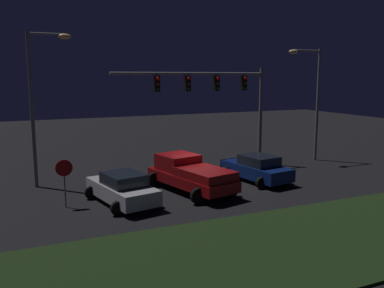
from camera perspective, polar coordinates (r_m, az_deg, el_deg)
The scene contains 9 objects.
ground_plane at distance 22.95m, azimuth 0.87°, elevation -5.67°, with size 80.00×80.00×0.00m, color black.
grass_median at distance 15.77m, azimuth 14.96°, elevation -12.92°, with size 20.96×6.65×0.10m, color black.
pickup_truck at distance 21.56m, azimuth -0.38°, elevation -3.92°, with size 3.68×5.71×1.80m.
car_sedan at distance 23.96m, azimuth 8.88°, elevation -3.32°, with size 2.91×4.62×1.51m.
car_sedan_far at distance 19.77m, azimuth -9.57°, elevation -6.06°, with size 3.03×4.67×1.51m.
traffic_signal_gantry at distance 26.55m, azimuth 3.42°, elevation 7.34°, with size 10.32×0.56×6.50m.
street_lamp_left at distance 23.43m, azimuth -20.27°, elevation 6.87°, with size 2.29×0.44×8.27m.
street_lamp_right at distance 30.15m, azimuth 16.18°, elevation 7.09°, with size 2.71×0.44×7.81m.
stop_sign at distance 19.61m, azimuth -17.19°, elevation -3.99°, with size 0.76×0.08×2.23m.
Camera 1 is at (-9.39, -20.09, 5.93)m, focal length 38.71 mm.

